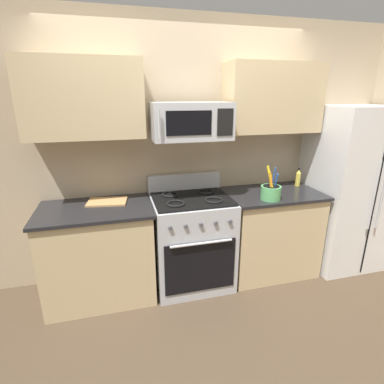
# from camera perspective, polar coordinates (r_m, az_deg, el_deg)

# --- Properties ---
(ground_plane) EXTENTS (16.00, 16.00, 0.00)m
(ground_plane) POSITION_cam_1_polar(r_m,az_deg,el_deg) (2.76, 3.93, -24.56)
(ground_plane) COLOR #473828
(wall_back) EXTENTS (8.00, 0.10, 2.60)m
(wall_back) POSITION_cam_1_polar(r_m,az_deg,el_deg) (3.14, -1.96, 7.64)
(wall_back) COLOR tan
(wall_back) RESTS_ON ground
(counter_left) EXTENTS (1.01, 0.65, 0.91)m
(counter_left) POSITION_cam_1_polar(r_m,az_deg,el_deg) (2.98, -17.30, -11.11)
(counter_left) COLOR tan
(counter_left) RESTS_ON ground
(range_oven) EXTENTS (0.76, 0.69, 1.09)m
(range_oven) POSITION_cam_1_polar(r_m,az_deg,el_deg) (3.04, -0.12, -9.21)
(range_oven) COLOR #B2B5BA
(range_oven) RESTS_ON ground
(counter_right) EXTENTS (0.97, 0.65, 0.91)m
(counter_right) POSITION_cam_1_polar(r_m,az_deg,el_deg) (3.36, 14.65, -7.42)
(counter_right) COLOR tan
(counter_right) RESTS_ON ground
(refrigerator) EXTENTS (0.83, 0.76, 1.77)m
(refrigerator) POSITION_cam_1_polar(r_m,az_deg,el_deg) (3.73, 27.80, 0.63)
(refrigerator) COLOR silver
(refrigerator) RESTS_ON ground
(microwave) EXTENTS (0.71, 0.44, 0.33)m
(microwave) POSITION_cam_1_polar(r_m,az_deg,el_deg) (2.74, -0.29, 13.47)
(microwave) COLOR #B2B5BA
(upper_cabinets_left) EXTENTS (1.00, 0.34, 0.66)m
(upper_cabinets_left) POSITION_cam_1_polar(r_m,az_deg,el_deg) (2.80, -20.04, 16.41)
(upper_cabinets_left) COLOR tan
(upper_cabinets_right) EXTENTS (0.96, 0.34, 0.66)m
(upper_cabinets_right) POSITION_cam_1_polar(r_m,az_deg,el_deg) (3.20, 15.22, 16.95)
(upper_cabinets_right) COLOR tan
(utensil_crock) EXTENTS (0.19, 0.19, 0.33)m
(utensil_crock) POSITION_cam_1_polar(r_m,az_deg,el_deg) (2.95, 14.87, 0.03)
(utensil_crock) COLOR #59AD66
(utensil_crock) RESTS_ON counter_right
(cutting_board) EXTENTS (0.39, 0.29, 0.02)m
(cutting_board) POSITION_cam_1_polar(r_m,az_deg,el_deg) (2.90, -15.95, -1.77)
(cutting_board) COLOR tan
(cutting_board) RESTS_ON counter_left
(bottle_oil) EXTENTS (0.05, 0.05, 0.20)m
(bottle_oil) POSITION_cam_1_polar(r_m,az_deg,el_deg) (3.48, 19.67, 2.57)
(bottle_oil) COLOR gold
(bottle_oil) RESTS_ON counter_right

